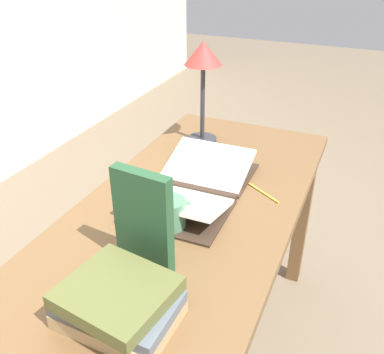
# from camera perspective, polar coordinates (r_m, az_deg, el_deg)

# --- Properties ---
(reading_desk) EXTENTS (1.48, 0.66, 0.77)m
(reading_desk) POSITION_cam_1_polar(r_m,az_deg,el_deg) (1.42, -0.78, -7.83)
(reading_desk) COLOR brown
(reading_desk) RESTS_ON ground_plane
(open_book) EXTENTS (0.52, 0.31, 0.08)m
(open_book) POSITION_cam_1_polar(r_m,az_deg,el_deg) (1.42, 0.32, -1.15)
(open_book) COLOR #38281E
(open_book) RESTS_ON reading_desk
(book_stack_tall) EXTENTS (0.24, 0.26, 0.10)m
(book_stack_tall) POSITION_cam_1_polar(r_m,az_deg,el_deg) (0.99, -9.80, -16.26)
(book_stack_tall) COLOR tan
(book_stack_tall) RESTS_ON reading_desk
(book_standing_upright) EXTENTS (0.05, 0.16, 0.28)m
(book_standing_upright) POSITION_cam_1_polar(r_m,az_deg,el_deg) (1.06, -6.51, -5.88)
(book_standing_upright) COLOR #234C2D
(book_standing_upright) RESTS_ON reading_desk
(reading_lamp) EXTENTS (0.14, 0.14, 0.41)m
(reading_lamp) POSITION_cam_1_polar(r_m,az_deg,el_deg) (1.68, 1.48, 14.68)
(reading_lamp) COLOR #2D2D33
(reading_lamp) RESTS_ON reading_desk
(coffee_mug) EXTENTS (0.11, 0.09, 0.10)m
(coffee_mug) POSITION_cam_1_polar(r_m,az_deg,el_deg) (1.24, -2.74, -4.97)
(coffee_mug) COLOR #4C7F5B
(coffee_mug) RESTS_ON reading_desk
(pencil) EXTENTS (0.09, 0.13, 0.01)m
(pencil) POSITION_cam_1_polar(r_m,az_deg,el_deg) (1.44, 9.50, -2.09)
(pencil) COLOR gold
(pencil) RESTS_ON reading_desk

